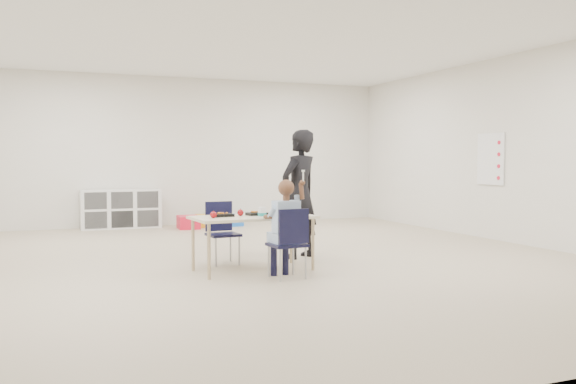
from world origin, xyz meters
name	(u,v)px	position (x,y,z in m)	size (l,w,h in m)	color
room	(261,146)	(0.00, 0.00, 1.40)	(9.00, 9.02, 2.80)	#BAA88F
table	(253,243)	(-0.31, -0.63, 0.31)	(1.38, 0.77, 0.61)	beige
chair_near	(287,243)	(-0.12, -1.17, 0.37)	(0.36, 0.33, 0.74)	black
chair_far	(223,233)	(-0.50, -0.09, 0.37)	(0.36, 0.33, 0.74)	black
child	(287,223)	(-0.12, -1.17, 0.58)	(0.49, 0.49, 1.16)	#ABBEE8
lunch_tray_near	(257,214)	(-0.24, -0.56, 0.63)	(0.22, 0.16, 0.03)	black
lunch_tray_far	(223,215)	(-0.65, -0.58, 0.63)	(0.22, 0.16, 0.03)	black
milk_carton	(262,212)	(-0.25, -0.75, 0.66)	(0.07, 0.07, 0.10)	white
bread_roll	(276,213)	(-0.06, -0.69, 0.65)	(0.09, 0.09, 0.07)	tan
apple_near	(240,213)	(-0.44, -0.57, 0.65)	(0.07, 0.07, 0.07)	maroon
apple_far	(213,215)	(-0.79, -0.72, 0.65)	(0.07, 0.07, 0.07)	maroon
cubby_shelf	(121,209)	(-1.20, 4.28, 0.35)	(1.40, 0.40, 0.70)	white
rules_poster	(491,159)	(3.98, 0.60, 1.25)	(0.02, 0.60, 0.80)	white
adult	(299,194)	(0.51, 0.01, 0.81)	(0.59, 0.39, 1.61)	black
bin_red	(188,222)	(-0.08, 3.77, 0.12)	(0.37, 0.47, 0.23)	red
bin_yellow	(207,221)	(0.31, 3.98, 0.11)	(0.35, 0.45, 0.22)	yellow
bin_blue	(231,220)	(0.77, 3.95, 0.10)	(0.33, 0.43, 0.21)	blue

